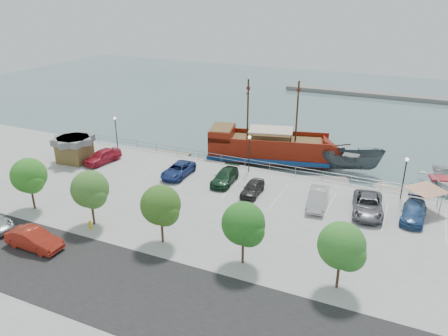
% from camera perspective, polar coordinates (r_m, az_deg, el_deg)
% --- Properties ---
extents(ground, '(160.00, 160.00, 0.00)m').
position_cam_1_polar(ground, '(44.02, 0.11, -4.73)').
color(ground, '#496668').
extents(street, '(100.00, 8.00, 0.04)m').
position_cam_1_polar(street, '(31.83, -12.30, -15.06)').
color(street, black).
rests_on(street, land_slab).
extents(sidewalk, '(100.00, 4.00, 0.05)m').
position_cam_1_polar(sidewalk, '(35.84, -6.61, -9.92)').
color(sidewalk, '#969694').
rests_on(sidewalk, land_slab).
extents(seawall_railing, '(50.00, 0.06, 1.00)m').
position_cam_1_polar(seawall_railing, '(49.96, 3.80, 0.58)').
color(seawall_railing, gray).
rests_on(seawall_railing, land_slab).
extents(far_shore, '(40.00, 3.00, 0.80)m').
position_cam_1_polar(far_shore, '(92.98, 20.37, 8.86)').
color(far_shore, slate).
rests_on(far_shore, ground).
extents(pirate_ship, '(17.31, 8.46, 10.72)m').
position_cam_1_polar(pirate_ship, '(53.98, 7.16, 2.45)').
color(pirate_ship, maroon).
rests_on(pirate_ship, ground).
extents(patrol_boat, '(7.78, 4.11, 2.86)m').
position_cam_1_polar(patrol_boat, '(52.78, 16.19, 0.81)').
color(patrol_boat, '#424B4F').
rests_on(patrol_boat, ground).
extents(dock_west, '(7.23, 2.88, 0.40)m').
position_cam_1_polar(dock_west, '(57.07, -7.97, 1.83)').
color(dock_west, gray).
rests_on(dock_west, ground).
extents(dock_mid, '(6.83, 4.21, 0.38)m').
position_cam_1_polar(dock_mid, '(49.88, 12.19, -1.61)').
color(dock_mid, gray).
rests_on(dock_mid, ground).
extents(dock_east, '(7.25, 4.63, 0.40)m').
position_cam_1_polar(dock_east, '(49.09, 22.75, -3.34)').
color(dock_east, gray).
rests_on(dock_east, ground).
extents(shed, '(3.97, 3.97, 2.99)m').
position_cam_1_polar(shed, '(54.42, -18.97, 2.43)').
color(shed, brown).
rests_on(shed, land_slab).
extents(canopy_tent, '(4.23, 4.23, 3.40)m').
position_cam_1_polar(canopy_tent, '(43.58, 25.10, -1.54)').
color(canopy_tent, slate).
rests_on(canopy_tent, land_slab).
extents(street_sedan, '(4.83, 1.70, 1.59)m').
position_cam_1_polar(street_sedan, '(37.94, -23.58, -8.51)').
color(street_sedan, '#AD2718').
rests_on(street_sedan, street).
extents(fire_hydrant, '(0.28, 0.28, 0.80)m').
position_cam_1_polar(fire_hydrant, '(39.22, -17.09, -7.08)').
color(fire_hydrant, gold).
rests_on(fire_hydrant, sidewalk).
extents(lamp_post_left, '(0.36, 0.36, 4.28)m').
position_cam_1_polar(lamp_post_left, '(56.62, -13.96, 5.20)').
color(lamp_post_left, black).
rests_on(lamp_post_left, land_slab).
extents(lamp_post_mid, '(0.36, 0.36, 4.28)m').
position_cam_1_polar(lamp_post_mid, '(47.96, 3.32, 2.72)').
color(lamp_post_mid, black).
rests_on(lamp_post_mid, land_slab).
extents(lamp_post_right, '(0.36, 0.36, 4.28)m').
position_cam_1_polar(lamp_post_right, '(45.16, 22.57, -0.33)').
color(lamp_post_right, black).
rests_on(lamp_post_right, land_slab).
extents(tree_b, '(3.30, 3.20, 5.00)m').
position_cam_1_polar(tree_b, '(43.20, -24.06, -1.08)').
color(tree_b, '#473321').
rests_on(tree_b, sidewalk).
extents(tree_c, '(3.30, 3.20, 5.00)m').
position_cam_1_polar(tree_c, '(38.49, -17.00, -2.86)').
color(tree_c, '#473321').
rests_on(tree_c, sidewalk).
extents(tree_d, '(3.30, 3.20, 5.00)m').
position_cam_1_polar(tree_d, '(34.56, -8.13, -5.03)').
color(tree_d, '#473321').
rests_on(tree_d, sidewalk).
extents(tree_e, '(3.30, 3.20, 5.00)m').
position_cam_1_polar(tree_e, '(31.71, 2.74, -7.51)').
color(tree_e, '#473321').
rests_on(tree_e, sidewalk).
extents(tree_f, '(3.30, 3.20, 5.00)m').
position_cam_1_polar(tree_f, '(30.24, 15.33, -10.01)').
color(tree_f, '#473321').
rests_on(tree_f, sidewalk).
extents(parked_car_a, '(2.77, 5.06, 1.63)m').
position_cam_1_polar(parked_car_a, '(53.23, -15.61, 1.50)').
color(parked_car_a, '#B11D2F').
rests_on(parked_car_a, land_slab).
extents(parked_car_c, '(2.39, 5.00, 1.38)m').
position_cam_1_polar(parked_car_c, '(47.93, -6.01, -0.27)').
color(parked_car_c, navy).
rests_on(parked_car_c, land_slab).
extents(parked_car_d, '(2.26, 4.92, 1.39)m').
position_cam_1_polar(parked_car_d, '(45.93, 0.11, -1.17)').
color(parked_car_d, '#183822').
rests_on(parked_car_d, land_slab).
extents(parked_car_e, '(1.73, 4.05, 1.37)m').
position_cam_1_polar(parked_car_e, '(43.56, 3.74, -2.62)').
color(parked_car_e, '#262423').
rests_on(parked_car_e, land_slab).
extents(parked_car_f, '(2.23, 5.02, 1.60)m').
position_cam_1_polar(parked_car_f, '(42.07, 12.15, -3.89)').
color(parked_car_f, beige).
rests_on(parked_car_f, land_slab).
extents(parked_car_g, '(3.40, 6.01, 1.58)m').
position_cam_1_polar(parked_car_g, '(42.00, 18.27, -4.64)').
color(parked_car_g, '#5B5A61').
rests_on(parked_car_g, land_slab).
extents(parked_car_h, '(2.23, 4.97, 1.41)m').
position_cam_1_polar(parked_car_h, '(42.39, 23.54, -5.31)').
color(parked_car_h, '#2A4C7E').
rests_on(parked_car_h, land_slab).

